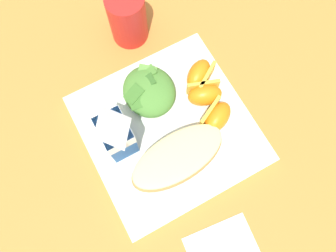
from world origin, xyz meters
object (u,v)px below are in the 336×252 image
object	(u,v)px
cheesy_pizza_bread	(178,158)
orange_wedge_front	(217,117)
orange_wedge_middle	(205,94)
drinking_red_cup	(128,18)
milk_carton	(116,133)
white_plate	(168,129)
orange_wedge_rear	(199,75)
green_salad_pile	(148,92)

from	to	relation	value
cheesy_pizza_bread	orange_wedge_front	distance (m)	0.10
orange_wedge_middle	drinking_red_cup	xyz separation A→B (m)	(0.19, 0.05, 0.02)
milk_carton	white_plate	bearing A→B (deg)	-100.07
orange_wedge_front	orange_wedge_middle	distance (m)	0.05
orange_wedge_front	drinking_red_cup	xyz separation A→B (m)	(0.24, 0.05, 0.02)
drinking_red_cup	orange_wedge_rear	bearing A→B (deg)	-157.95
green_salad_pile	orange_wedge_front	world-z (taller)	green_salad_pile
milk_carton	drinking_red_cup	distance (m)	0.23
white_plate	cheesy_pizza_bread	world-z (taller)	cheesy_pizza_bread
orange_wedge_front	orange_wedge_rear	xyz separation A→B (m)	(0.08, -0.01, 0.00)
drinking_red_cup	milk_carton	bearing A→B (deg)	149.51
white_plate	drinking_red_cup	bearing A→B (deg)	-8.22
orange_wedge_front	orange_wedge_rear	world-z (taller)	same
cheesy_pizza_bread	milk_carton	size ratio (longest dim) A/B	1.58
orange_wedge_middle	orange_wedge_rear	size ratio (longest dim) A/B	0.98
milk_carton	orange_wedge_rear	bearing A→B (deg)	-77.55
orange_wedge_middle	orange_wedge_rear	xyz separation A→B (m)	(0.04, -0.01, 0.00)
white_plate	milk_carton	distance (m)	0.11
orange_wedge_front	orange_wedge_middle	xyz separation A→B (m)	(0.05, -0.00, 0.00)
orange_wedge_rear	orange_wedge_middle	bearing A→B (deg)	163.24
white_plate	cheesy_pizza_bread	xyz separation A→B (m)	(-0.06, 0.01, 0.03)
white_plate	green_salad_pile	size ratio (longest dim) A/B	2.80
green_salad_pile	milk_carton	bearing A→B (deg)	123.51
milk_carton	green_salad_pile	bearing A→B (deg)	-56.49
milk_carton	orange_wedge_middle	world-z (taller)	milk_carton
white_plate	orange_wedge_front	world-z (taller)	orange_wedge_front
cheesy_pizza_bread	orange_wedge_rear	bearing A→B (deg)	-43.70
orange_wedge_rear	orange_wedge_front	bearing A→B (deg)	170.55
drinking_red_cup	white_plate	bearing A→B (deg)	171.78
drinking_red_cup	orange_wedge_middle	bearing A→B (deg)	-164.85
white_plate	orange_wedge_rear	bearing A→B (deg)	-59.83
milk_carton	orange_wedge_middle	size ratio (longest dim) A/B	1.61
orange_wedge_front	white_plate	bearing A→B (deg)	70.75
cheesy_pizza_bread	green_salad_pile	xyz separation A→B (m)	(0.13, -0.01, 0.00)
green_salad_pile	white_plate	bearing A→B (deg)	-177.85
cheesy_pizza_bread	drinking_red_cup	world-z (taller)	drinking_red_cup
orange_wedge_front	green_salad_pile	bearing A→B (deg)	40.30
milk_carton	orange_wedge_front	distance (m)	0.17
orange_wedge_front	orange_wedge_rear	distance (m)	0.08
white_plate	orange_wedge_rear	size ratio (longest dim) A/B	4.00
orange_wedge_front	milk_carton	bearing A→B (deg)	75.38
green_salad_pile	orange_wedge_middle	world-z (taller)	green_salad_pile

